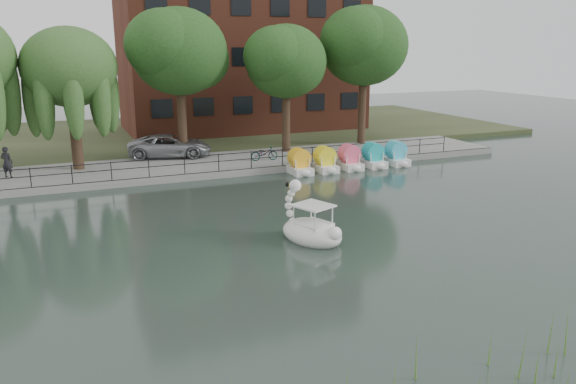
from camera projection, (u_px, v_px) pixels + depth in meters
ground_plane at (317, 252)px, 20.96m from camera, size 120.00×120.00×0.00m
promenade at (207, 165)px, 35.19m from camera, size 40.00×6.00×0.40m
kerb at (220, 175)px, 32.56m from camera, size 40.00×0.25×0.40m
land_strip at (165, 134)px, 47.69m from camera, size 60.00×22.00×0.36m
railing at (219, 158)px, 32.50m from camera, size 32.00×0.05×1.00m
apartment_building at (241, 22)px, 47.94m from camera, size 20.00×10.07×18.00m
willow_mid at (69, 68)px, 31.74m from camera, size 5.32×5.32×8.15m
broadleaf_center at (179, 52)px, 34.86m from camera, size 6.00×6.00×9.25m
broadleaf_right at (286, 62)px, 37.20m from camera, size 5.40×5.40×8.32m
broadleaf_far at (364, 46)px, 40.26m from camera, size 6.30×6.30×9.71m
minivan at (170, 144)px, 36.46m from camera, size 4.24×6.60×1.70m
bicycle at (264, 153)px, 35.47m from camera, size 0.75×1.77×1.00m
pedestrian at (7, 160)px, 30.78m from camera, size 0.85×0.75×1.98m
swan_boat at (311, 228)px, 22.08m from camera, size 2.65×3.20×2.33m
pedal_boat_row at (350, 159)px, 34.81m from camera, size 7.95×1.70×1.40m
reed_bank at (570, 350)px, 13.08m from camera, size 24.00×2.40×1.20m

